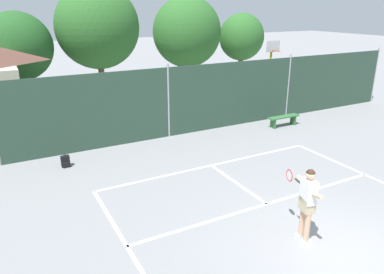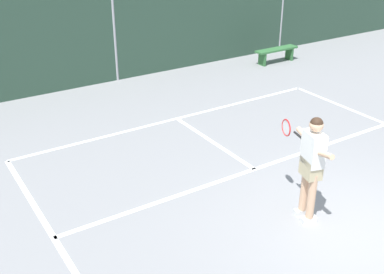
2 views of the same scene
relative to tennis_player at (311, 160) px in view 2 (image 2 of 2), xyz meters
name	(u,v)px [view 2 (image 2 of 2)]	position (x,y,z in m)	size (l,w,h in m)	color
ground_plane	(352,233)	(0.34, -0.73, -1.11)	(120.00, 120.00, 0.00)	gray
court_markings	(322,214)	(0.34, -0.08, -1.11)	(8.30, 11.10, 0.01)	white
chainlink_fence	(114,32)	(0.34, 8.27, 0.36)	(26.09, 0.09, 3.09)	#284233
tennis_player	(311,160)	(0.00, 0.00, 0.00)	(0.36, 1.42, 1.85)	silver
tennis_ball	(314,171)	(1.25, 1.01, -1.08)	(0.07, 0.07, 0.07)	#CCE033
courtside_bench	(276,52)	(5.60, 7.05, -0.75)	(1.60, 0.36, 0.48)	#336B38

